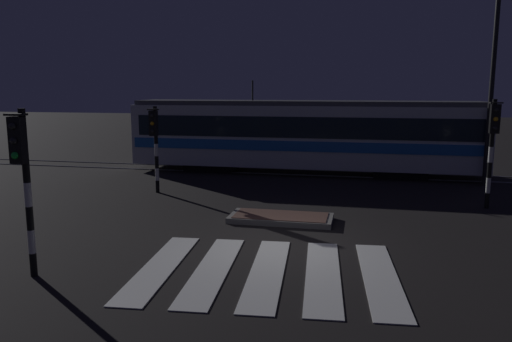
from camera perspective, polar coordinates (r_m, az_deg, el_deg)
The scene contains 10 objects.
ground_plane at distance 12.13m, azimuth 2.95°, elevation -8.63°, with size 120.00×120.00×0.00m, color black.
rail_near at distance 21.71m, azimuth 7.25°, elevation -0.53°, with size 80.00×0.12×0.03m, color #59595E.
rail_far at distance 23.12m, azimuth 7.57°, elevation 0.07°, with size 80.00×0.12×0.03m, color #59595E.
crosswalk_zebra at distance 10.45m, azimuth 1.30°, elevation -11.58°, with size 5.64×4.52×0.02m.
traffic_island at distance 14.27m, azimuth 2.90°, elevation -5.46°, with size 2.96×1.29×0.18m.
traffic_light_corner_near_left at distance 10.60m, azimuth -25.41°, elevation 0.29°, with size 0.36×0.42×3.40m.
traffic_light_corner_far_right at distance 16.99m, azimuth 25.75°, elevation 3.54°, with size 0.36×0.42×3.46m.
traffic_light_corner_far_left at distance 18.10m, azimuth -11.65°, elevation 3.96°, with size 0.36×0.42×3.16m.
street_lamp_trackside_right at distance 20.90m, azimuth 26.02°, elevation 11.84°, with size 0.44×1.21×7.94m.
tram at distance 22.27m, azimuth 5.45°, elevation 4.25°, with size 15.64×2.58×4.15m.
Camera 1 is at (1.86, -11.37, 3.77)m, focal length 34.51 mm.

